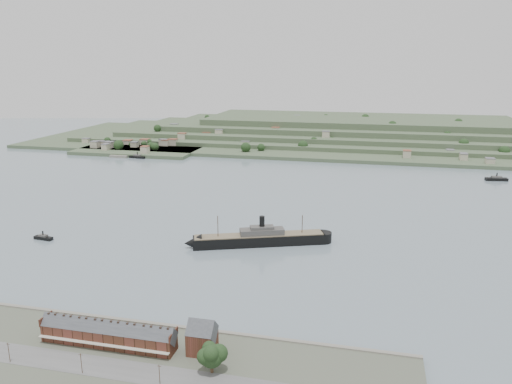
% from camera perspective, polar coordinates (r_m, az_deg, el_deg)
% --- Properties ---
extents(ground, '(1400.00, 1400.00, 0.00)m').
position_cam_1_polar(ground, '(354.08, -1.60, -3.47)').
color(ground, slate).
rests_on(ground, ground).
extents(near_shore, '(220.00, 80.00, 2.60)m').
position_cam_1_polar(near_shore, '(196.49, -16.54, -19.82)').
color(near_shore, '#4C5142').
rests_on(near_shore, ground).
extents(terrace_row, '(55.60, 9.80, 11.07)m').
position_cam_1_polar(terrace_row, '(211.50, -16.54, -15.29)').
color(terrace_row, '#442718').
rests_on(terrace_row, ground).
extents(gabled_building, '(10.40, 10.18, 14.09)m').
position_cam_1_polar(gabled_building, '(199.73, -6.18, -16.18)').
color(gabled_building, '#442718').
rests_on(gabled_building, ground).
extents(far_peninsula, '(760.00, 309.00, 30.00)m').
position_cam_1_polar(far_peninsula, '(727.27, 8.55, 6.76)').
color(far_peninsula, '#3F5438').
rests_on(far_peninsula, ground).
extents(steamship, '(88.54, 41.44, 22.17)m').
position_cam_1_polar(steamship, '(309.81, -0.05, -5.37)').
color(steamship, black).
rests_on(steamship, ground).
extents(tugboat, '(13.15, 4.75, 5.79)m').
position_cam_1_polar(tugboat, '(347.60, -23.13, -4.80)').
color(tugboat, black).
rests_on(tugboat, ground).
extents(ferry_west, '(20.71, 7.97, 7.57)m').
position_cam_1_polar(ferry_west, '(604.73, -13.39, 3.96)').
color(ferry_west, black).
rests_on(ferry_west, ground).
extents(ferry_east, '(20.85, 8.43, 7.60)m').
position_cam_1_polar(ferry_east, '(528.66, 25.78, 1.37)').
color(ferry_east, black).
rests_on(ferry_east, ground).
extents(fig_tree, '(10.58, 9.17, 11.81)m').
position_cam_1_polar(fig_tree, '(187.18, -5.04, -18.09)').
color(fig_tree, '#463220').
rests_on(fig_tree, ground).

